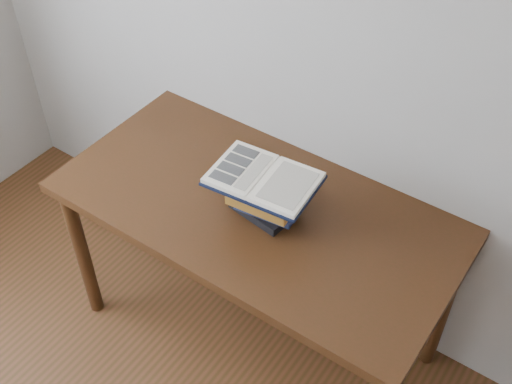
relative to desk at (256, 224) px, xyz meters
The scene contains 3 objects.
desk is the anchor object (origin of this frame).
book_stack 0.20m from the desk, 12.71° to the right, with size 0.26×0.22×0.19m.
open_book 0.31m from the desk, 35.39° to the right, with size 0.38×0.28×0.03m.
Camera 1 is at (0.92, 0.03, 2.44)m, focal length 45.00 mm.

